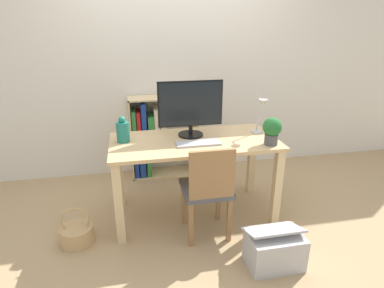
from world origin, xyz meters
TOP-DOWN VIEW (x-y plane):
  - ground_plane at (0.00, 0.00)m, footprint 10.00×10.00m
  - wall_back at (0.00, 1.10)m, footprint 8.00×0.05m
  - desk at (0.00, 0.00)m, footprint 1.48×0.72m
  - monitor at (-0.01, 0.13)m, footprint 0.59×0.23m
  - keyboard at (0.01, -0.11)m, footprint 0.38×0.15m
  - vase at (-0.62, 0.09)m, footprint 0.11×0.11m
  - desk_lamp at (0.62, 0.02)m, footprint 0.10×0.19m
  - potted_plant at (0.62, -0.24)m, footprint 0.16×0.16m
  - chair at (0.04, -0.37)m, footprint 0.40×0.40m
  - bookshelf at (-0.30, 0.93)m, footprint 0.80×0.28m
  - basket at (-1.05, -0.25)m, footprint 0.27×0.27m
  - storage_box at (0.45, -0.81)m, footprint 0.41×0.33m

SIDE VIEW (x-z plane):
  - ground_plane at x=0.00m, z-range 0.00..0.00m
  - basket at x=-1.05m, z-range -0.08..0.25m
  - storage_box at x=0.45m, z-range -0.02..0.31m
  - chair at x=0.04m, z-range 0.04..0.89m
  - bookshelf at x=-0.30m, z-range 0.02..0.97m
  - desk at x=0.00m, z-range 0.25..1.00m
  - keyboard at x=0.01m, z-range 0.75..0.77m
  - vase at x=-0.62m, z-range 0.74..0.97m
  - potted_plant at x=0.62m, z-range 0.77..1.01m
  - desk_lamp at x=0.62m, z-range 0.79..1.13m
  - monitor at x=-0.01m, z-range 0.78..1.28m
  - wall_back at x=0.00m, z-range 0.00..2.60m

